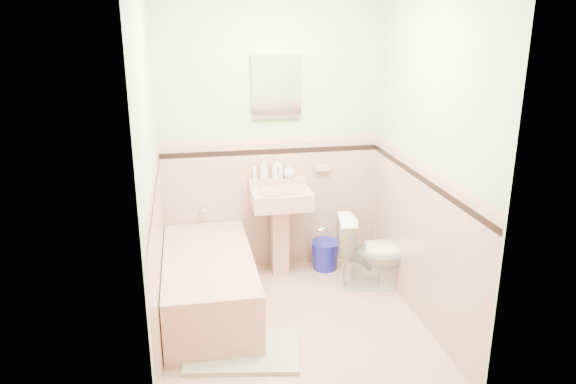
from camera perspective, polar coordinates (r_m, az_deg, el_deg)
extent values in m
plane|color=#D4A18B|center=(4.47, 0.61, -13.29)|extent=(2.20, 2.20, 0.00)
plane|color=beige|center=(5.02, -1.80, 5.63)|extent=(2.50, 0.00, 2.50)
plane|color=beige|center=(2.95, 4.84, -3.24)|extent=(2.50, 0.00, 2.50)
plane|color=beige|center=(3.91, -13.88, 1.57)|extent=(0.00, 2.50, 2.50)
plane|color=beige|center=(4.27, 13.95, 2.94)|extent=(0.00, 2.50, 2.50)
plane|color=#D7A590|center=(5.19, -1.71, -1.43)|extent=(2.00, 0.00, 2.00)
plane|color=#D7A590|center=(3.25, 4.48, -13.92)|extent=(2.00, 0.00, 2.00)
plane|color=#D7A590|center=(4.13, -13.05, -7.12)|extent=(0.00, 2.20, 2.20)
plane|color=#D7A590|center=(4.47, 13.19, -5.13)|extent=(0.00, 2.20, 2.20)
plane|color=black|center=(5.03, -1.75, 4.14)|extent=(2.00, 0.00, 2.00)
plane|color=black|center=(3.02, 4.69, -5.43)|extent=(2.00, 0.00, 2.00)
plane|color=black|center=(3.94, -13.48, -0.23)|extent=(0.00, 2.20, 2.20)
plane|color=black|center=(4.30, 13.60, 1.26)|extent=(0.00, 2.20, 2.20)
plane|color=tan|center=(5.01, -1.76, 5.26)|extent=(2.00, 0.00, 2.00)
plane|color=tan|center=(2.98, 4.73, -3.66)|extent=(2.00, 0.00, 2.00)
plane|color=tan|center=(3.91, -13.59, 1.16)|extent=(0.00, 2.20, 2.20)
plane|color=tan|center=(4.27, 13.70, 2.54)|extent=(0.00, 2.20, 2.20)
cube|color=tan|center=(4.58, -8.06, -9.41)|extent=(0.70, 1.50, 0.45)
cylinder|color=silver|center=(5.09, -8.67, -1.66)|extent=(0.04, 0.12, 0.04)
cylinder|color=silver|center=(5.01, -1.02, 2.06)|extent=(0.02, 0.02, 0.10)
cube|color=white|center=(4.93, -1.21, 10.71)|extent=(0.44, 0.04, 0.54)
cube|color=tan|center=(5.15, 3.49, 2.47)|extent=(0.12, 0.07, 0.04)
imported|color=#B2B2B2|center=(5.02, -2.51, 2.47)|extent=(0.10, 0.10, 0.21)
imported|color=#B2B2B2|center=(5.04, -1.14, 2.50)|extent=(0.09, 0.09, 0.20)
imported|color=#B2B2B2|center=(5.06, 0.06, 2.20)|extent=(0.12, 0.12, 0.13)
cylinder|color=white|center=(5.02, -3.44, 1.94)|extent=(0.05, 0.05, 0.12)
imported|color=white|center=(4.94, 8.80, -6.06)|extent=(0.69, 0.47, 0.65)
cube|color=#92A287|center=(4.13, -4.66, -15.95)|extent=(0.87, 0.65, 0.03)
cube|color=#BF1E59|center=(4.15, -6.51, -15.07)|extent=(0.14, 0.07, 0.06)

